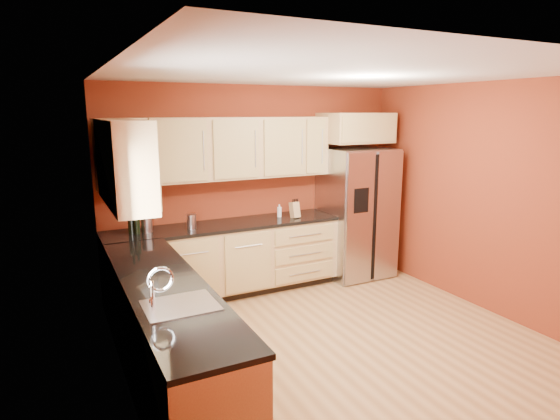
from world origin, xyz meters
name	(u,v)px	position (x,y,z in m)	size (l,w,h in m)	color
floor	(338,343)	(0.00, 0.00, 0.00)	(4.00, 4.00, 0.00)	#9B6B3C
ceiling	(346,73)	(0.00, 0.00, 2.60)	(4.00, 4.00, 0.00)	silver
wall_back	(256,186)	(0.00, 2.00, 1.30)	(4.00, 0.04, 2.60)	maroon
wall_front	(540,285)	(0.00, -2.00, 1.30)	(4.00, 0.04, 2.60)	maroon
wall_left	(120,242)	(-2.00, 0.00, 1.30)	(0.04, 4.00, 2.60)	maroon
wall_right	(489,199)	(2.00, 0.00, 1.30)	(0.04, 4.00, 2.60)	maroon
base_cabinets_back	(226,261)	(-0.55, 1.70, 0.44)	(2.90, 0.60, 0.88)	tan
base_cabinets_left	(166,339)	(-1.70, 0.00, 0.44)	(0.60, 2.80, 0.88)	tan
countertop_back	(226,225)	(-0.55, 1.69, 0.90)	(2.90, 0.62, 0.04)	black
countertop_left	(164,286)	(-1.69, 0.00, 0.90)	(0.62, 2.80, 0.04)	black
upper_cabinets_back	(243,148)	(-0.25, 1.83, 1.83)	(2.30, 0.33, 0.75)	tan
upper_cabinets_left	(123,163)	(-1.83, 0.72, 1.83)	(0.33, 1.35, 0.75)	tan
corner_upper_cabinet	(126,154)	(-1.67, 1.67, 1.83)	(0.62, 0.33, 0.75)	tan
over_fridge_cabinet	(356,128)	(1.35, 1.70, 2.05)	(0.92, 0.60, 0.40)	tan
refrigerator	(356,213)	(1.35, 1.62, 0.89)	(0.90, 0.75, 1.78)	#B9B9BE
window	(132,224)	(-1.98, -0.50, 1.55)	(0.03, 0.90, 1.00)	white
sink_faucet	(180,286)	(-1.69, -0.50, 1.07)	(0.50, 0.42, 0.30)	white
canister_left	(191,222)	(-0.99, 1.63, 1.01)	(0.11, 0.11, 0.17)	#B9B9BE
canister_right	(147,223)	(-1.49, 1.72, 1.02)	(0.13, 0.13, 0.21)	#B9B9BE
wine_bottle_a	(136,220)	(-1.60, 1.68, 1.08)	(0.07, 0.07, 0.32)	black
wine_bottle_b	(131,218)	(-1.65, 1.73, 1.10)	(0.08, 0.08, 0.36)	black
knife_block	(295,210)	(0.37, 1.62, 1.02)	(0.10, 0.09, 0.20)	tan
soap_dispenser	(279,211)	(0.21, 1.74, 1.00)	(0.06, 0.06, 0.17)	white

